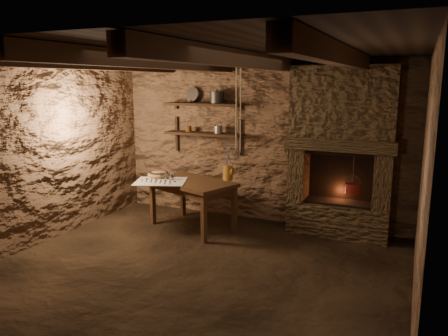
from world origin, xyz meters
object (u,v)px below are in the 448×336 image
at_px(work_table, 192,203).
at_px(stoneware_jug, 228,166).
at_px(iron_stockpot, 217,98).
at_px(wooden_bowl, 159,175).
at_px(red_pot, 352,188).

xyz_separation_m(work_table, stoneware_jug, (0.46, 0.24, 0.54)).
bearing_deg(iron_stockpot, wooden_bowl, -134.63).
relative_size(wooden_bowl, iron_stockpot, 1.56).
bearing_deg(work_table, wooden_bowl, -158.53).
height_order(stoneware_jug, red_pot, stoneware_jug).
xyz_separation_m(work_table, red_pot, (2.15, 0.52, 0.32)).
distance_m(work_table, stoneware_jug, 0.74).
xyz_separation_m(stoneware_jug, iron_stockpot, (-0.36, 0.40, 0.93)).
distance_m(iron_stockpot, red_pot, 2.35).
bearing_deg(wooden_bowl, stoneware_jug, 14.15).
height_order(work_table, red_pot, red_pot).
distance_m(work_table, wooden_bowl, 0.66).
distance_m(wooden_bowl, red_pot, 2.75).
bearing_deg(iron_stockpot, red_pot, -3.35).
height_order(wooden_bowl, red_pot, red_pot).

